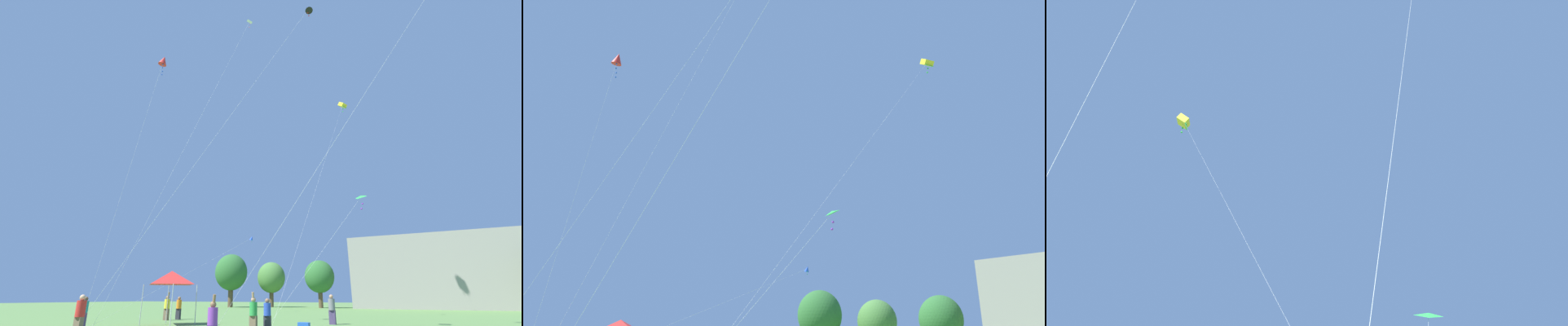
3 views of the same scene
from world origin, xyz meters
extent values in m
cylinder|color=silver|center=(1.48, 0.05, 10.72)|extent=(9.34, 7.93, 21.43)
cylinder|color=silver|center=(-4.61, 5.30, 14.51)|extent=(4.76, 9.88, 29.02)
cylinder|color=silver|center=(3.18, 15.48, 13.48)|extent=(0.49, 25.49, 26.95)
cube|color=yellow|center=(2.94, 28.23, 26.95)|extent=(1.24, 1.24, 0.90)
cube|color=green|center=(2.94, 28.23, 26.67)|extent=(0.94, 1.08, 0.47)
sphere|color=green|center=(2.95, 28.24, 26.34)|extent=(0.15, 0.15, 0.15)
sphere|color=green|center=(2.90, 28.17, 25.91)|extent=(0.15, 0.15, 0.15)
pyramid|color=green|center=(7.81, 7.54, 7.84)|extent=(0.96, 0.90, 0.40)
camera|label=1|loc=(11.90, -15.23, 1.64)|focal=24.00mm
camera|label=2|loc=(22.62, -10.55, 1.77)|focal=35.00mm
camera|label=3|loc=(-5.77, -9.00, 2.25)|focal=40.00mm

